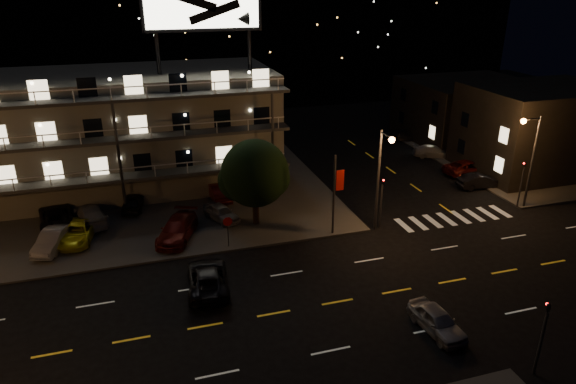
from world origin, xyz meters
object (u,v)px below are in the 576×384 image
object	(u,v)px
lot_car_2	(78,232)
road_car_east	(437,321)
lot_car_4	(221,213)
lot_car_7	(90,215)
tree	(254,175)
side_car_0	(480,181)
road_car_west	(208,278)

from	to	relation	value
lot_car_2	road_car_east	bearing A→B (deg)	-30.01
lot_car_4	lot_car_7	distance (m)	10.27
tree	lot_car_4	distance (m)	4.47
tree	lot_car_7	xyz separation A→B (m)	(-12.48, 3.79, -3.34)
lot_car_4	side_car_0	distance (m)	24.34
lot_car_7	road_car_west	xyz separation A→B (m)	(7.47, -11.71, -0.14)
tree	lot_car_7	distance (m)	13.46
lot_car_2	lot_car_4	size ratio (longest dim) A/B	1.27
tree	road_car_east	xyz separation A→B (m)	(6.43, -15.88, -3.55)
lot_car_4	road_car_west	bearing A→B (deg)	-129.33
lot_car_2	side_car_0	xyz separation A→B (m)	(35.08, 0.51, -0.12)
side_car_0	lot_car_2	bearing A→B (deg)	94.46
tree	side_car_0	bearing A→B (deg)	3.99
lot_car_4	road_car_east	bearing A→B (deg)	-86.92
lot_car_2	side_car_0	bearing A→B (deg)	11.50
lot_car_2	lot_car_4	world-z (taller)	lot_car_2
side_car_0	road_car_east	bearing A→B (deg)	142.08
lot_car_2	road_car_west	xyz separation A→B (m)	(8.22, -8.94, -0.07)
lot_car_4	road_car_west	size ratio (longest dim) A/B	0.70
lot_car_7	side_car_0	distance (m)	34.40
tree	lot_car_2	size ratio (longest dim) A/B	1.45
lot_car_2	road_car_west	distance (m)	12.14
tree	road_car_west	xyz separation A→B (m)	(-5.01, -7.92, -3.48)
side_car_0	road_car_east	size ratio (longest dim) A/B	1.06
lot_car_2	road_car_east	world-z (taller)	lot_car_2
lot_car_4	road_car_east	world-z (taller)	lot_car_4
lot_car_4	side_car_0	world-z (taller)	lot_car_4
tree	side_car_0	world-z (taller)	tree
tree	road_car_east	world-z (taller)	tree
side_car_0	road_car_west	bearing A→B (deg)	113.00
road_car_east	road_car_west	xyz separation A→B (m)	(-11.44, 7.96, 0.07)
lot_car_4	lot_car_7	size ratio (longest dim) A/B	0.74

